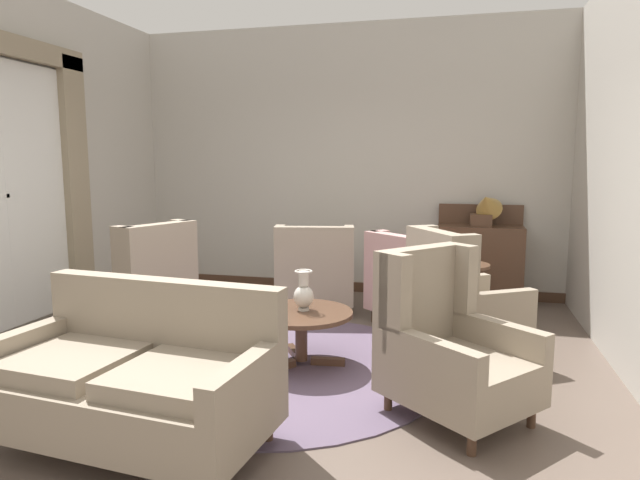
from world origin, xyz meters
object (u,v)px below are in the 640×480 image
porcelain_vase (304,293)px  side_table (462,290)px  gramophone (486,207)px  settee (134,380)px  coffee_table (301,321)px  armchair_back_corner (459,305)px  armchair_foreground_right (448,348)px  armchair_near_sideboard (143,293)px  sideboard (479,260)px  armchair_near_window (315,275)px  armchair_far_left (414,285)px

porcelain_vase → side_table: 1.79m
porcelain_vase → gramophone: size_ratio=0.70×
settee → coffee_table: bearing=74.0°
gramophone → side_table: bearing=-102.3°
porcelain_vase → gramophone: gramophone is taller
coffee_table → settee: size_ratio=0.49×
armchair_back_corner → gramophone: gramophone is taller
armchair_foreground_right → armchair_near_sideboard: (-2.78, 0.87, 0.01)m
settee → armchair_back_corner: armchair_back_corner is taller
porcelain_vase → settee: size_ratio=0.19×
sideboard → armchair_near_window: bearing=-154.3°
armchair_near_sideboard → armchair_back_corner: 2.85m
side_table → sideboard: sideboard is taller
settee → side_table: size_ratio=2.54×
side_table → sideboard: (0.19, 1.16, 0.12)m
sideboard → porcelain_vase: bearing=-120.9°
porcelain_vase → armchair_back_corner: (1.23, 0.46, -0.14)m
coffee_table → armchair_back_corner: size_ratio=0.76×
armchair_near_sideboard → side_table: size_ratio=1.66×
settee → armchair_foreground_right: 1.96m
coffee_table → settee: (-0.59, -1.48, 0.03)m
armchair_near_sideboard → sideboard: size_ratio=0.97×
coffee_table → porcelain_vase: (0.01, 0.03, 0.23)m
settee → side_table: (1.86, 2.77, 0.01)m
porcelain_vase → armchair_near_window: 1.61m
porcelain_vase → sideboard: (1.45, 2.42, -0.08)m
settee → armchair_back_corner: size_ratio=1.54×
porcelain_vase → armchair_far_left: 1.58m
armchair_back_corner → armchair_near_sideboard: bearing=62.0°
armchair_foreground_right → armchair_near_sideboard: armchair_near_sideboard is taller
armchair_back_corner → gramophone: (0.27, 1.88, 0.68)m
coffee_table → side_table: side_table is taller
armchair_near_window → side_table: armchair_near_window is taller
armchair_near_window → sideboard: 1.96m
settee → gramophone: 4.44m
armchair_near_sideboard → side_table: armchair_near_sideboard is taller
settee → armchair_back_corner: bearing=52.7°
armchair_near_sideboard → gramophone: bearing=144.5°
porcelain_vase → armchair_foreground_right: 1.34m
armchair_near_sideboard → gramophone: gramophone is taller
side_table → gramophone: (0.23, 1.07, 0.74)m
coffee_table → porcelain_vase: 0.23m
armchair_foreground_right → side_table: 1.92m
armchair_near_window → gramophone: 2.09m
porcelain_vase → armchair_back_corner: armchair_back_corner is taller
coffee_table → armchair_near_sideboard: size_ratio=0.75×
coffee_table → armchair_back_corner: (1.24, 0.49, 0.09)m
armchair_back_corner → coffee_table: bearing=78.7°
settee → sideboard: size_ratio=1.48×
armchair_far_left → armchair_back_corner: (0.45, -0.91, 0.05)m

